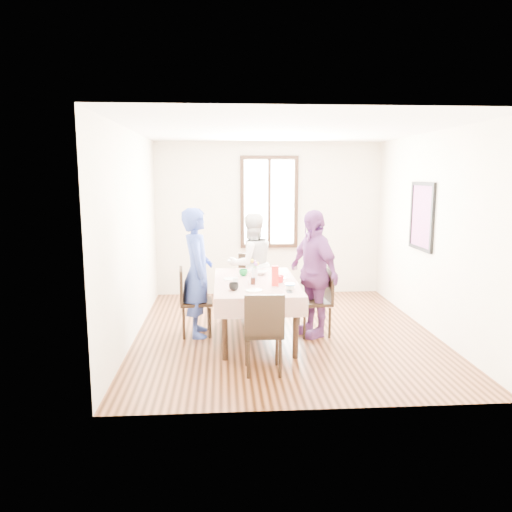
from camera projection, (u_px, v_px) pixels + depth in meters
name	position (u px, v px, depth m)	size (l,w,h in m)	color
ground	(284.00, 332.00, 6.69)	(4.50, 4.50, 0.00)	black
back_wall	(269.00, 219.00, 8.68)	(4.00, 4.00, 0.00)	beige
right_wall	(432.00, 233.00, 6.60)	(4.50, 4.50, 0.00)	beige
window_frame	(269.00, 202.00, 8.61)	(1.02, 0.06, 1.62)	black
window_pane	(269.00, 202.00, 8.62)	(0.90, 0.02, 1.50)	white
art_poster	(422.00, 216.00, 6.86)	(0.04, 0.76, 0.96)	red
dining_table	(256.00, 310.00, 6.41)	(0.95, 1.68, 0.75)	black
tablecloth	(256.00, 281.00, 6.35)	(1.07, 1.80, 0.01)	#581106
chair_left	(196.00, 302.00, 6.50)	(0.42, 0.42, 0.91)	black
chair_right	(314.00, 302.00, 6.50)	(0.42, 0.42, 0.91)	black
chair_far	(251.00, 284.00, 7.53)	(0.42, 0.42, 0.91)	black
chair_near	(263.00, 332.00, 5.26)	(0.42, 0.42, 0.91)	black
person_left	(197.00, 272.00, 6.44)	(0.62, 0.41, 1.71)	#2C3F93
person_far	(251.00, 264.00, 7.46)	(0.76, 0.59, 1.56)	silver
person_right	(313.00, 273.00, 6.44)	(0.99, 0.41, 1.68)	#6B3472
mug_black	(234.00, 287.00, 5.82)	(0.12, 0.12, 0.09)	black
mug_flag	(280.00, 279.00, 6.25)	(0.10, 0.10, 0.10)	red
mug_green	(243.00, 273.00, 6.66)	(0.12, 0.12, 0.09)	#0C7226
serving_bowl	(259.00, 273.00, 6.75)	(0.20, 0.20, 0.05)	white
juice_carton	(275.00, 276.00, 6.05)	(0.08, 0.08, 0.25)	red
butter_tub	(290.00, 287.00, 5.90)	(0.11, 0.11, 0.05)	white
jam_jar	(253.00, 281.00, 6.15)	(0.06, 0.06, 0.08)	black
drinking_glass	(235.00, 282.00, 6.09)	(0.07, 0.07, 0.09)	silver
smartphone	(289.00, 292.00, 5.75)	(0.07, 0.13, 0.01)	black
flower_vase	(255.00, 274.00, 6.41)	(0.08, 0.08, 0.15)	silver
plate_left	(231.00, 279.00, 6.44)	(0.20, 0.20, 0.01)	white
plate_right	(279.00, 278.00, 6.50)	(0.20, 0.20, 0.01)	white
plate_far	(253.00, 270.00, 7.01)	(0.20, 0.20, 0.01)	white
plate_near	(254.00, 290.00, 5.81)	(0.20, 0.20, 0.01)	white
butter_lid	(290.00, 284.00, 5.89)	(0.12, 0.12, 0.01)	blue
flower_bunch	(255.00, 265.00, 6.38)	(0.09, 0.09, 0.10)	yellow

